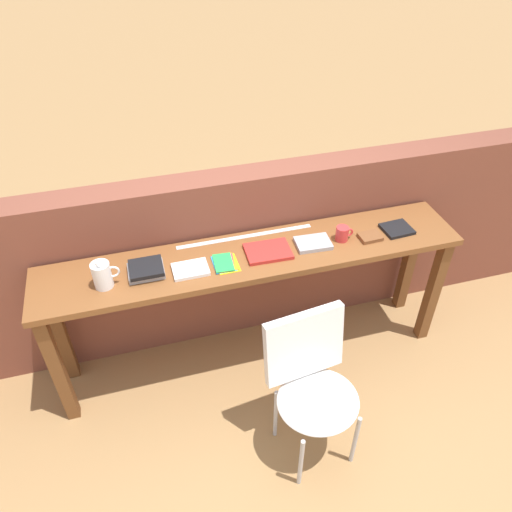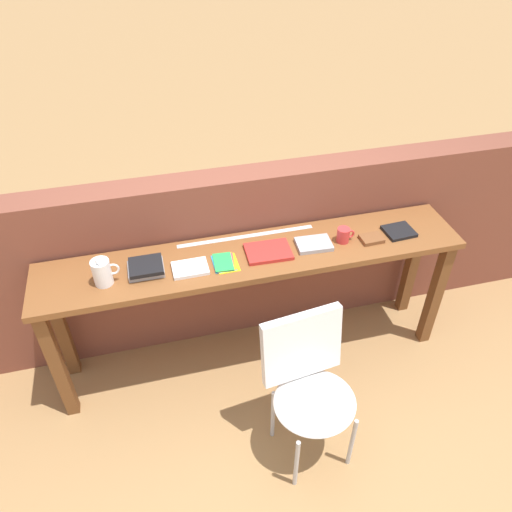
% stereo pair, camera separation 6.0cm
% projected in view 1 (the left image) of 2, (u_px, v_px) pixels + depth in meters
% --- Properties ---
extents(ground_plane, '(40.00, 40.00, 0.00)m').
position_uv_depth(ground_plane, '(267.00, 388.00, 3.21)').
color(ground_plane, '#9E7547').
extents(brick_wall_back, '(6.00, 0.20, 1.22)m').
position_uv_depth(brick_wall_back, '(240.00, 254.00, 3.31)').
color(brick_wall_back, brown).
rests_on(brick_wall_back, ground).
extents(sideboard, '(2.50, 0.44, 0.88)m').
position_uv_depth(sideboard, '(254.00, 272.00, 2.97)').
color(sideboard, brown).
rests_on(sideboard, ground).
extents(chair_white_moulded, '(0.49, 0.50, 0.89)m').
position_uv_depth(chair_white_moulded, '(313.00, 382.00, 2.61)').
color(chair_white_moulded, white).
rests_on(chair_white_moulded, ground).
extents(pitcher_white, '(0.14, 0.10, 0.18)m').
position_uv_depth(pitcher_white, '(102.00, 275.00, 2.62)').
color(pitcher_white, white).
rests_on(pitcher_white, sideboard).
extents(book_stack_leftmost, '(0.20, 0.17, 0.06)m').
position_uv_depth(book_stack_leftmost, '(146.00, 270.00, 2.73)').
color(book_stack_leftmost, '#9E9EA3').
rests_on(book_stack_leftmost, sideboard).
extents(magazine_cycling, '(0.20, 0.15, 0.02)m').
position_uv_depth(magazine_cycling, '(190.00, 269.00, 2.76)').
color(magazine_cycling, white).
rests_on(magazine_cycling, sideboard).
extents(pamphlet_pile_colourful, '(0.14, 0.17, 0.01)m').
position_uv_depth(pamphlet_pile_colourful, '(225.00, 263.00, 2.81)').
color(pamphlet_pile_colourful, yellow).
rests_on(pamphlet_pile_colourful, sideboard).
extents(book_open_centre, '(0.27, 0.20, 0.02)m').
position_uv_depth(book_open_centre, '(268.00, 251.00, 2.88)').
color(book_open_centre, red).
rests_on(book_open_centre, sideboard).
extents(book_grey_hardcover, '(0.21, 0.16, 0.03)m').
position_uv_depth(book_grey_hardcover, '(313.00, 243.00, 2.94)').
color(book_grey_hardcover, '#9E9EA3').
rests_on(book_grey_hardcover, sideboard).
extents(mug, '(0.11, 0.08, 0.09)m').
position_uv_depth(mug, '(342.00, 234.00, 2.96)').
color(mug, red).
rests_on(mug, sideboard).
extents(leather_journal_brown, '(0.13, 0.10, 0.02)m').
position_uv_depth(leather_journal_brown, '(370.00, 237.00, 2.99)').
color(leather_journal_brown, brown).
rests_on(leather_journal_brown, sideboard).
extents(book_repair_rightmost, '(0.18, 0.17, 0.02)m').
position_uv_depth(book_repair_rightmost, '(397.00, 229.00, 3.05)').
color(book_repair_rightmost, black).
rests_on(book_repair_rightmost, sideboard).
extents(ruler_metal_back_edge, '(0.84, 0.03, 0.00)m').
position_uv_depth(ruler_metal_back_edge, '(245.00, 237.00, 3.01)').
color(ruler_metal_back_edge, silver).
rests_on(ruler_metal_back_edge, sideboard).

